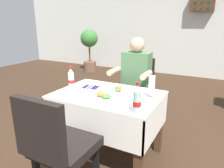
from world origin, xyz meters
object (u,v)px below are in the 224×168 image
(main_dining_table, at_px, (108,109))
(wall_bottle_rack, at_px, (203,2))
(plate_near_camera, at_px, (104,96))
(plate_far_diner, at_px, (118,90))
(seated_diner_far, at_px, (134,80))
(potted_plant_corner, at_px, (89,45))
(chair_near_camera_side, at_px, (58,145))
(cola_bottle_secondary, at_px, (71,79))
(beer_glass_left, at_px, (152,86))
(chair_far_diner_seat, at_px, (135,89))
(napkin_cutlery_set, at_px, (91,87))
(cola_bottle_primary, at_px, (137,100))

(main_dining_table, xyz_separation_m, wall_bottle_rack, (0.42, 4.06, 1.36))
(plate_near_camera, relative_size, plate_far_diner, 0.92)
(main_dining_table, distance_m, seated_diner_far, 0.69)
(potted_plant_corner, distance_m, wall_bottle_rack, 3.21)
(seated_diner_far, xyz_separation_m, plate_near_camera, (0.00, -0.80, 0.04))
(seated_diner_far, height_order, plate_near_camera, seated_diner_far)
(chair_near_camera_side, bearing_deg, cola_bottle_secondary, 121.16)
(seated_diner_far, bearing_deg, beer_glass_left, -54.41)
(chair_far_diner_seat, distance_m, napkin_cutlery_set, 0.75)
(wall_bottle_rack, bearing_deg, chair_far_diner_seat, -97.26)
(seated_diner_far, distance_m, beer_glass_left, 0.70)
(chair_near_camera_side, distance_m, napkin_cutlery_set, 0.93)
(napkin_cutlery_set, bearing_deg, beer_glass_left, 0.33)
(chair_far_diner_seat, relative_size, cola_bottle_secondary, 3.89)
(chair_far_diner_seat, xyz_separation_m, beer_glass_left, (0.44, -0.67, 0.28))
(chair_far_diner_seat, xyz_separation_m, plate_near_camera, (0.04, -0.91, 0.19))
(plate_near_camera, height_order, wall_bottle_rack, wall_bottle_rack)
(plate_near_camera, distance_m, napkin_cutlery_set, 0.40)
(plate_near_camera, relative_size, potted_plant_corner, 0.19)
(wall_bottle_rack, bearing_deg, main_dining_table, -95.89)
(plate_near_camera, relative_size, napkin_cutlery_set, 1.18)
(chair_far_diner_seat, xyz_separation_m, wall_bottle_rack, (0.42, 3.28, 1.35))
(beer_glass_left, bearing_deg, napkin_cutlery_set, -179.67)
(napkin_cutlery_set, height_order, wall_bottle_rack, wall_bottle_rack)
(cola_bottle_primary, distance_m, napkin_cutlery_set, 0.84)
(main_dining_table, height_order, potted_plant_corner, potted_plant_corner)
(seated_diner_far, bearing_deg, wall_bottle_rack, 83.54)
(seated_diner_far, height_order, wall_bottle_rack, wall_bottle_rack)
(chair_far_diner_seat, height_order, plate_far_diner, chair_far_diner_seat)
(beer_glass_left, distance_m, wall_bottle_rack, 4.10)
(chair_near_camera_side, relative_size, plate_far_diner, 3.85)
(chair_near_camera_side, relative_size, wall_bottle_rack, 1.73)
(chair_far_diner_seat, bearing_deg, potted_plant_corner, 133.72)
(cola_bottle_primary, relative_size, potted_plant_corner, 0.21)
(main_dining_table, bearing_deg, chair_far_diner_seat, 90.00)
(seated_diner_far, relative_size, napkin_cutlery_set, 6.43)
(plate_near_camera, distance_m, beer_glass_left, 0.47)
(plate_near_camera, bearing_deg, potted_plant_corner, 125.76)
(napkin_cutlery_set, relative_size, potted_plant_corner, 0.16)
(chair_near_camera_side, bearing_deg, potted_plant_corner, 121.02)
(beer_glass_left, bearing_deg, cola_bottle_primary, -88.54)
(chair_far_diner_seat, distance_m, beer_glass_left, 0.85)
(plate_near_camera, bearing_deg, seated_diner_far, 90.29)
(cola_bottle_secondary, xyz_separation_m, napkin_cutlery_set, (0.18, 0.12, -0.10))
(plate_far_diner, height_order, cola_bottle_secondary, cola_bottle_secondary)
(beer_glass_left, height_order, napkin_cutlery_set, beer_glass_left)
(cola_bottle_secondary, bearing_deg, potted_plant_corner, 120.98)
(seated_diner_far, bearing_deg, plate_far_diner, -86.66)
(potted_plant_corner, bearing_deg, seated_diner_far, -47.06)
(potted_plant_corner, bearing_deg, chair_far_diner_seat, -46.28)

